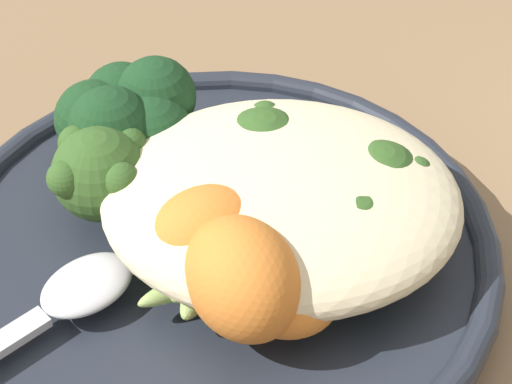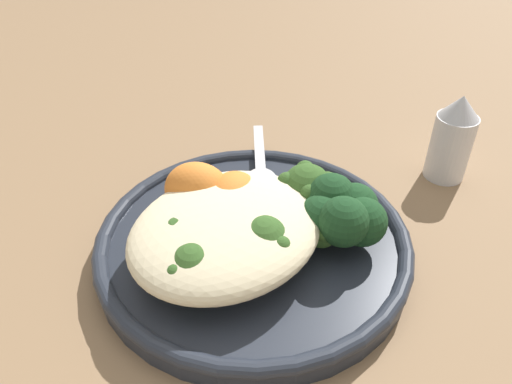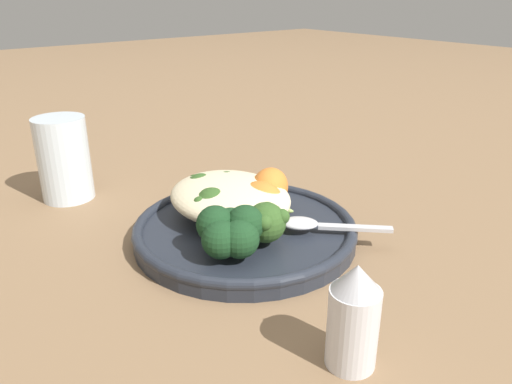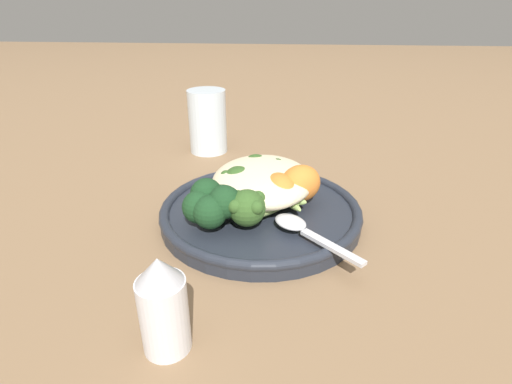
{
  "view_description": "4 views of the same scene",
  "coord_description": "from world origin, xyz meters",
  "px_view_note": "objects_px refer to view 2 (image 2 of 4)",
  "views": [
    {
      "loc": [
        -0.03,
        0.25,
        0.28
      ],
      "look_at": [
        -0.02,
        0.01,
        0.05
      ],
      "focal_mm": 60.0,
      "sensor_mm": 36.0,
      "label": 1
    },
    {
      "loc": [
        -0.2,
        -0.2,
        0.27
      ],
      "look_at": [
        0.01,
        0.0,
        0.05
      ],
      "focal_mm": 35.0,
      "sensor_mm": 36.0,
      "label": 2
    },
    {
      "loc": [
        0.38,
        -0.29,
        0.26
      ],
      "look_at": [
        0.01,
        0.01,
        0.05
      ],
      "focal_mm": 35.0,
      "sensor_mm": 36.0,
      "label": 3
    },
    {
      "loc": [
        0.42,
        0.03,
        0.24
      ],
      "look_at": [
        -0.0,
        -0.01,
        0.04
      ],
      "focal_mm": 28.0,
      "sensor_mm": 36.0,
      "label": 4
    }
  ],
  "objects_px": {
    "broccoli_stalk_1": "(185,237)",
    "broccoli_stalk_7": "(294,191)",
    "plate": "(255,240)",
    "sweet_potato_chunk_2": "(197,190)",
    "broccoli_stalk_2": "(200,256)",
    "sweet_potato_chunk_1": "(193,209)",
    "broccoli_stalk_3": "(225,233)",
    "salt_shaker": "(452,138)",
    "broccoli_stalk_0": "(181,226)",
    "quinoa_mound": "(229,232)",
    "broccoli_stalk_4": "(256,236)",
    "broccoli_stalk_6": "(309,219)",
    "sweet_potato_chunk_0": "(231,200)",
    "spoon": "(261,173)",
    "kale_tuft": "(343,213)",
    "broccoli_stalk_5": "(284,220)"
  },
  "relations": [
    {
      "from": "broccoli_stalk_0",
      "to": "sweet_potato_chunk_1",
      "type": "xyz_separation_m",
      "value": [
        0.02,
        0.01,
        0.0
      ]
    },
    {
      "from": "plate",
      "to": "sweet_potato_chunk_2",
      "type": "relative_size",
      "value": 4.75
    },
    {
      "from": "broccoli_stalk_1",
      "to": "broccoli_stalk_4",
      "type": "bearing_deg",
      "value": 119.61
    },
    {
      "from": "broccoli_stalk_0",
      "to": "sweet_potato_chunk_1",
      "type": "distance_m",
      "value": 0.02
    },
    {
      "from": "broccoli_stalk_2",
      "to": "broccoli_stalk_5",
      "type": "relative_size",
      "value": 1.09
    },
    {
      "from": "broccoli_stalk_3",
      "to": "sweet_potato_chunk_1",
      "type": "bearing_deg",
      "value": -141.86
    },
    {
      "from": "plate",
      "to": "broccoli_stalk_4",
      "type": "distance_m",
      "value": 0.04
    },
    {
      "from": "broccoli_stalk_5",
      "to": "kale_tuft",
      "type": "xyz_separation_m",
      "value": [
        0.03,
        -0.03,
        0.01
      ]
    },
    {
      "from": "broccoli_stalk_6",
      "to": "broccoli_stalk_4",
      "type": "bearing_deg",
      "value": -130.35
    },
    {
      "from": "broccoli_stalk_7",
      "to": "sweet_potato_chunk_0",
      "type": "xyz_separation_m",
      "value": [
        -0.04,
        0.03,
        0.0
      ]
    },
    {
      "from": "broccoli_stalk_2",
      "to": "broccoli_stalk_7",
      "type": "bearing_deg",
      "value": 147.34
    },
    {
      "from": "quinoa_mound",
      "to": "broccoli_stalk_7",
      "type": "bearing_deg",
      "value": -1.59
    },
    {
      "from": "broccoli_stalk_6",
      "to": "sweet_potato_chunk_0",
      "type": "distance_m",
      "value": 0.06
    },
    {
      "from": "plate",
      "to": "quinoa_mound",
      "type": "relative_size",
      "value": 1.65
    },
    {
      "from": "broccoli_stalk_3",
      "to": "sweet_potato_chunk_2",
      "type": "relative_size",
      "value": 1.47
    },
    {
      "from": "broccoli_stalk_6",
      "to": "sweet_potato_chunk_1",
      "type": "distance_m",
      "value": 0.09
    },
    {
      "from": "broccoli_stalk_3",
      "to": "kale_tuft",
      "type": "bearing_deg",
      "value": 97.36
    },
    {
      "from": "broccoli_stalk_2",
      "to": "sweet_potato_chunk_2",
      "type": "xyz_separation_m",
      "value": [
        0.04,
        0.05,
        0.01
      ]
    },
    {
      "from": "broccoli_stalk_1",
      "to": "sweet_potato_chunk_1",
      "type": "xyz_separation_m",
      "value": [
        0.03,
        0.02,
        -0.0
      ]
    },
    {
      "from": "broccoli_stalk_1",
      "to": "broccoli_stalk_7",
      "type": "bearing_deg",
      "value": 151.59
    },
    {
      "from": "plate",
      "to": "sweet_potato_chunk_1",
      "type": "xyz_separation_m",
      "value": [
        -0.03,
        0.04,
        0.03
      ]
    },
    {
      "from": "salt_shaker",
      "to": "broccoli_stalk_1",
      "type": "bearing_deg",
      "value": 163.42
    },
    {
      "from": "quinoa_mound",
      "to": "kale_tuft",
      "type": "height_order",
      "value": "kale_tuft"
    },
    {
      "from": "quinoa_mound",
      "to": "sweet_potato_chunk_0",
      "type": "bearing_deg",
      "value": 44.1
    },
    {
      "from": "broccoli_stalk_0",
      "to": "salt_shaker",
      "type": "xyz_separation_m",
      "value": [
        0.24,
        -0.09,
        0.01
      ]
    },
    {
      "from": "broccoli_stalk_7",
      "to": "sweet_potato_chunk_2",
      "type": "distance_m",
      "value": 0.07
    },
    {
      "from": "quinoa_mound",
      "to": "sweet_potato_chunk_1",
      "type": "bearing_deg",
      "value": 87.02
    },
    {
      "from": "spoon",
      "to": "broccoli_stalk_6",
      "type": "bearing_deg",
      "value": -156.41
    },
    {
      "from": "kale_tuft",
      "to": "sweet_potato_chunk_1",
      "type": "bearing_deg",
      "value": 127.47
    },
    {
      "from": "sweet_potato_chunk_2",
      "to": "spoon",
      "type": "bearing_deg",
      "value": -1.1
    },
    {
      "from": "broccoli_stalk_2",
      "to": "sweet_potato_chunk_2",
      "type": "height_order",
      "value": "sweet_potato_chunk_2"
    },
    {
      "from": "broccoli_stalk_4",
      "to": "salt_shaker",
      "type": "bearing_deg",
      "value": 97.62
    },
    {
      "from": "broccoli_stalk_0",
      "to": "sweet_potato_chunk_2",
      "type": "xyz_separation_m",
      "value": [
        0.03,
        0.01,
        0.01
      ]
    },
    {
      "from": "broccoli_stalk_3",
      "to": "salt_shaker",
      "type": "relative_size",
      "value": 0.9
    },
    {
      "from": "broccoli_stalk_0",
      "to": "broccoli_stalk_2",
      "type": "xyz_separation_m",
      "value": [
        -0.01,
        -0.04,
        0.0
      ]
    },
    {
      "from": "quinoa_mound",
      "to": "kale_tuft",
      "type": "bearing_deg",
      "value": -33.8
    },
    {
      "from": "broccoli_stalk_7",
      "to": "sweet_potato_chunk_1",
      "type": "xyz_separation_m",
      "value": [
        -0.07,
        0.04,
        -0.0
      ]
    },
    {
      "from": "sweet_potato_chunk_2",
      "to": "broccoli_stalk_0",
      "type": "bearing_deg",
      "value": -153.63
    },
    {
      "from": "broccoli_stalk_1",
      "to": "sweet_potato_chunk_2",
      "type": "bearing_deg",
      "value": -156.71
    },
    {
      "from": "quinoa_mound",
      "to": "spoon",
      "type": "xyz_separation_m",
      "value": [
        0.08,
        0.05,
        -0.02
      ]
    },
    {
      "from": "quinoa_mound",
      "to": "broccoli_stalk_3",
      "type": "distance_m",
      "value": 0.0
    },
    {
      "from": "broccoli_stalk_2",
      "to": "sweet_potato_chunk_1",
      "type": "distance_m",
      "value": 0.05
    },
    {
      "from": "broccoli_stalk_7",
      "to": "spoon",
      "type": "xyz_separation_m",
      "value": [
        0.02,
        0.05,
        -0.01
      ]
    },
    {
      "from": "broccoli_stalk_1",
      "to": "broccoli_stalk_7",
      "type": "xyz_separation_m",
      "value": [
        0.09,
        -0.02,
        0.0
      ]
    },
    {
      "from": "quinoa_mound",
      "to": "broccoli_stalk_1",
      "type": "bearing_deg",
      "value": 138.25
    },
    {
      "from": "broccoli_stalk_0",
      "to": "sweet_potato_chunk_2",
      "type": "distance_m",
      "value": 0.03
    },
    {
      "from": "kale_tuft",
      "to": "spoon",
      "type": "relative_size",
      "value": 0.68
    },
    {
      "from": "broccoli_stalk_5",
      "to": "spoon",
      "type": "relative_size",
      "value": 1.14
    },
    {
      "from": "broccoli_stalk_4",
      "to": "salt_shaker",
      "type": "height_order",
      "value": "salt_shaker"
    },
    {
      "from": "kale_tuft",
      "to": "broccoli_stalk_1",
      "type": "bearing_deg",
      "value": 144.05
    }
  ]
}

